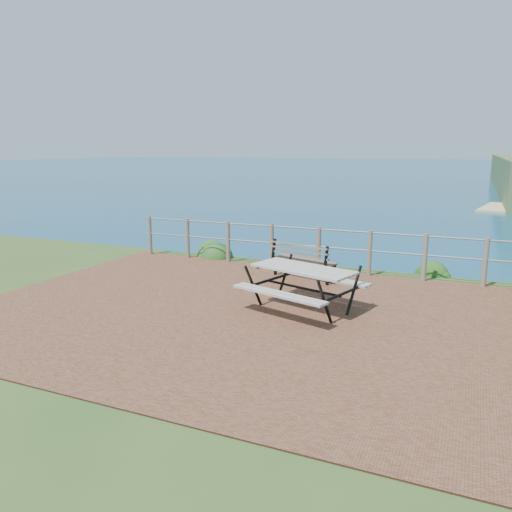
{
  "coord_description": "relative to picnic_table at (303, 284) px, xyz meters",
  "views": [
    {
      "loc": [
        3.15,
        -7.37,
        2.73
      ],
      "look_at": [
        -0.56,
        1.09,
        0.75
      ],
      "focal_mm": 35.0,
      "sensor_mm": 36.0,
      "label": 1
    }
  ],
  "objects": [
    {
      "name": "ground",
      "position": [
        -0.58,
        -0.49,
        -0.48
      ],
      "size": [
        10.0,
        7.0,
        0.12
      ],
      "primitive_type": "cube",
      "color": "brown",
      "rests_on": "ground"
    },
    {
      "name": "picnic_table",
      "position": [
        0.0,
        0.0,
        0.0
      ],
      "size": [
        1.89,
        1.48,
        0.74
      ],
      "rotation": [
        0.0,
        0.0,
        -0.29
      ],
      "color": "#A29C92",
      "rests_on": "ground"
    },
    {
      "name": "shrub_lip_west",
      "position": [
        -3.59,
        3.47,
        -0.48
      ],
      "size": [
        0.82,
        0.82,
        0.58
      ],
      "primitive_type": "ellipsoid",
      "color": "#1D4C1C",
      "rests_on": "ground"
    },
    {
      "name": "park_bench",
      "position": [
        -0.65,
        2.03,
        0.06
      ],
      "size": [
        1.49,
        0.76,
        0.82
      ],
      "rotation": [
        0.0,
        0.0,
        -0.29
      ],
      "color": "brown",
      "rests_on": "ground"
    },
    {
      "name": "shrub_lip_east",
      "position": [
        1.9,
        3.69,
        -0.48
      ],
      "size": [
        0.7,
        0.7,
        0.41
      ],
      "primitive_type": "ellipsoid",
      "color": "#1F4515",
      "rests_on": "ground"
    },
    {
      "name": "ocean",
      "position": [
        -0.58,
        199.51,
        -0.48
      ],
      "size": [
        1200.0,
        1200.0,
        0.0
      ],
      "primitive_type": "plane",
      "color": "#156E80",
      "rests_on": "ground"
    },
    {
      "name": "safety_railing",
      "position": [
        -0.58,
        2.86,
        0.1
      ],
      "size": [
        9.4,
        0.1,
        1.0
      ],
      "color": "#6B5B4C",
      "rests_on": "ground"
    }
  ]
}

